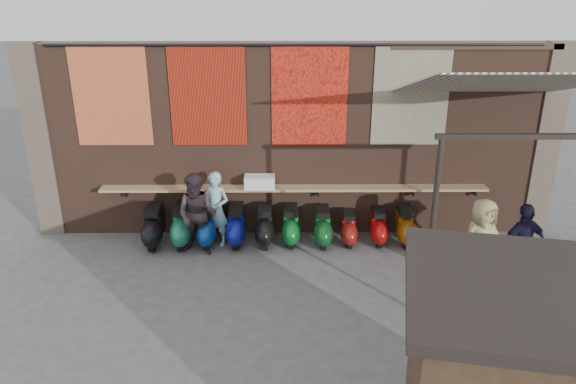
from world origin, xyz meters
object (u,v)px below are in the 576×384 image
Objects in this scene: scooter_stool_9 at (405,226)px; shopper_navy at (523,245)px; scooter_stool_5 at (291,226)px; scooter_stool_0 at (154,227)px; scooter_stool_7 at (348,228)px; diner_left at (216,209)px; scooter_stool_4 at (265,226)px; scooter_stool_6 at (323,227)px; scooter_stool_2 at (207,227)px; shelf_box at (260,182)px; shopper_tan at (480,242)px; scooter_stool_3 at (236,226)px; diner_right at (197,215)px; scooter_stool_1 at (182,226)px; scooter_stool_8 at (378,227)px.

scooter_stool_9 is 2.42m from shopper_navy.
scooter_stool_0 is at bearing -178.32° from scooter_stool_5.
scooter_stool_7 is at bearing -1.44° from scooter_stool_5.
diner_left reaches higher than scooter_stool_9.
scooter_stool_4 is 1.19m from scooter_stool_6.
scooter_stool_9 is (4.08, 0.03, -0.00)m from scooter_stool_2.
shelf_box is 0.38× the size of shopper_tan.
diner_left is (-2.72, -0.00, 0.45)m from scooter_stool_7.
scooter_stool_0 is 1.03× the size of scooter_stool_3.
diner_right is at bearing -106.87° from scooter_stool_2.
scooter_stool_2 is at bearing 1.80° from scooter_stool_0.
scooter_stool_9 is at bearing 0.33° from scooter_stool_1.
scooter_stool_9 is at bearing 0.67° from scooter_stool_0.
scooter_stool_4 is 0.51× the size of shopper_tan.
scooter_stool_4 is at bearing 28.86° from diner_right.
scooter_stool_8 is at bearing 1.17° from scooter_stool_0.
scooter_stool_0 reaches higher than scooter_stool_6.
scooter_stool_4 is 1.73m from scooter_stool_7.
scooter_stool_3 reaches higher than scooter_stool_2.
diner_left is (-2.18, 0.02, 0.40)m from scooter_stool_6.
shelf_box reaches higher than scooter_stool_4.
scooter_stool_7 is (1.72, 0.02, -0.06)m from scooter_stool_4.
diner_left reaches higher than scooter_stool_3.
scooter_stool_2 is at bearing -178.40° from scooter_stool_5.
scooter_stool_4 is at bearing -2.84° from scooter_stool_3.
scooter_stool_5 is (0.64, -0.27, -0.87)m from shelf_box.
diner_left is (-0.99, 0.01, 0.38)m from scooter_stool_4.
diner_left is 0.96× the size of shopper_tan.
shopper_tan is (6.17, -1.50, 0.40)m from scooter_stool_0.
diner_left is at bearing -161.30° from shelf_box.
scooter_stool_5 is at bearing -22.66° from shelf_box.
scooter_stool_6 is at bearing -0.16° from scooter_stool_2.
scooter_stool_3 is 5.49m from shopper_navy.
diner_left is at bearing -178.79° from scooter_stool_5.
diner_left is (-3.88, -0.01, 0.40)m from scooter_stool_9.
scooter_stool_7 is at bearing -179.61° from scooter_stool_9.
scooter_stool_2 is at bearing -179.02° from scooter_stool_8.
scooter_stool_4 is 1.04× the size of scooter_stool_6.
scooter_stool_7 is 0.42× the size of diner_right.
shopper_navy is at bearing -30.47° from shopper_tan.
scooter_stool_3 is at bearing 42.88° from diner_right.
scooter_stool_8 is (3.53, 0.06, -0.03)m from scooter_stool_2.
shelf_box is at bearing 174.05° from scooter_stool_8.
scooter_stool_8 is at bearing 0.86° from scooter_stool_1.
scooter_stool_2 is at bearing -179.64° from scooter_stool_7.
scooter_stool_3 is 1.13× the size of scooter_stool_8.
scooter_stool_6 is at bearing 0.46° from scooter_stool_0.
scooter_stool_7 is (3.42, 0.02, -0.08)m from scooter_stool_1.
scooter_stool_2 is 1.00× the size of scooter_stool_9.
scooter_stool_4 is (0.10, -0.31, -0.86)m from shelf_box.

